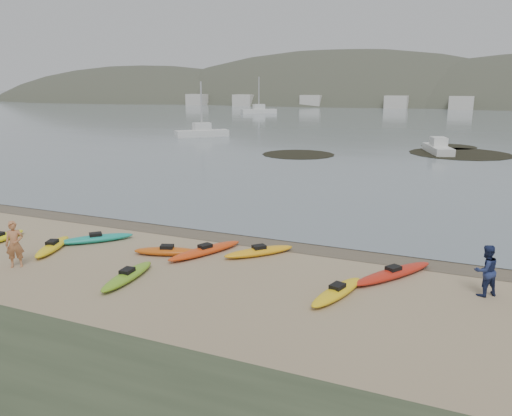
% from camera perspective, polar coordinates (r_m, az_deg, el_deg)
% --- Properties ---
extents(ground, '(600.00, 600.00, 0.00)m').
position_cam_1_polar(ground, '(24.43, 0.00, -3.42)').
color(ground, tan).
rests_on(ground, ground).
extents(wet_sand, '(60.00, 60.00, 0.00)m').
position_cam_1_polar(wet_sand, '(24.17, -0.28, -3.60)').
color(wet_sand, brown).
rests_on(wet_sand, ground).
extents(water, '(1200.00, 1200.00, 0.00)m').
position_cam_1_polar(water, '(321.63, 22.16, 11.57)').
color(water, slate).
rests_on(water, ground).
extents(kayaks, '(19.79, 7.94, 0.34)m').
position_cam_1_polar(kayaks, '(21.54, -8.41, -5.50)').
color(kayaks, '#FFAF15').
rests_on(kayaks, ground).
extents(person_west, '(0.84, 0.81, 1.94)m').
position_cam_1_polar(person_west, '(22.58, -25.87, -3.74)').
color(person_west, '#C37C4E').
rests_on(person_west, ground).
extents(person_east, '(1.15, 1.11, 1.86)m').
position_cam_1_polar(person_east, '(19.40, 24.77, -6.50)').
color(person_east, navy).
rests_on(person_east, ground).
extents(kelp_mats, '(25.11, 20.81, 0.04)m').
position_cam_1_polar(kelp_mats, '(57.99, 17.60, 6.05)').
color(kelp_mats, black).
rests_on(kelp_mats, water).
extents(moored_boats, '(89.52, 73.92, 1.28)m').
position_cam_1_polar(moored_boats, '(99.70, 15.09, 9.54)').
color(moored_boats, silver).
rests_on(moored_boats, ground).
extents(far_town, '(199.00, 5.00, 4.00)m').
position_cam_1_polar(far_town, '(166.53, 22.65, 11.01)').
color(far_town, beige).
rests_on(far_town, ground).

